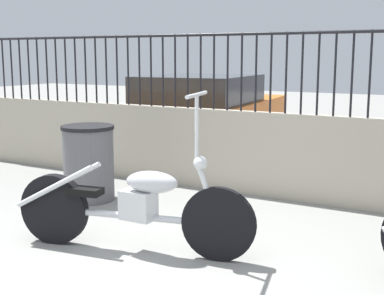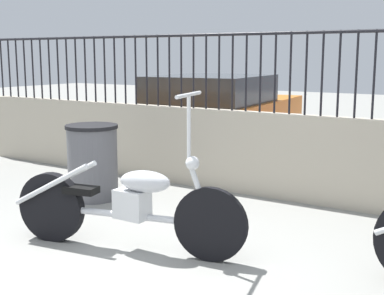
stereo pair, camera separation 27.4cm
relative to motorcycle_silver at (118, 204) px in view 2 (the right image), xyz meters
name	(u,v)px [view 2 (the right image)]	position (x,y,z in m)	size (l,w,h in m)	color
ground_plane	(96,289)	(0.38, -0.69, -0.39)	(40.00, 40.00, 0.00)	gray
low_wall	(273,155)	(0.38, 2.25, 0.09)	(9.48, 0.18, 0.96)	#B2A893
fence_railing	(275,61)	(0.38, 2.25, 1.15)	(9.48, 0.04, 0.89)	black
motorcycle_silver	(118,204)	(0.00, 0.00, 0.00)	(2.03, 0.71, 1.33)	black
trash_bin	(93,162)	(-1.29, 1.08, 0.03)	(0.58, 0.58, 0.84)	#56565B
car_orange	(215,111)	(-1.84, 4.73, 0.25)	(2.31, 4.37, 1.26)	black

